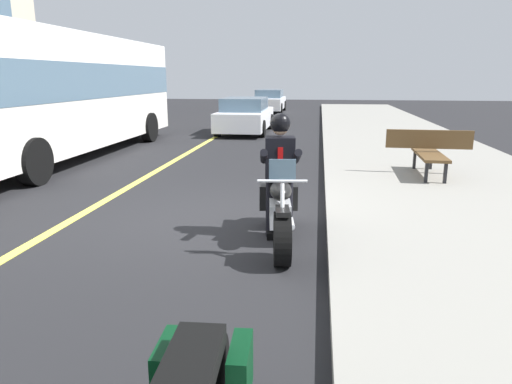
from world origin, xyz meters
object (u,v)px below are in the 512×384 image
(bench_sidewalk, at_px, (429,149))
(car_dark, at_px, (245,116))
(motorcycle_main, at_px, (280,210))
(bus_near, at_px, (57,89))
(rider_main, at_px, (280,165))
(car_silver, at_px, (269,101))

(bench_sidewalk, bearing_deg, car_dark, -147.78)
(motorcycle_main, relative_size, bus_near, 0.20)
(bench_sidewalk, bearing_deg, rider_main, -35.55)
(rider_main, relative_size, car_dark, 0.38)
(car_dark, bearing_deg, car_silver, -178.75)
(rider_main, height_order, car_dark, rider_main)
(rider_main, bearing_deg, car_dark, -168.96)
(rider_main, bearing_deg, car_silver, -173.63)
(car_dark, distance_m, bench_sidewalk, 9.95)
(bench_sidewalk, bearing_deg, motorcycle_main, -34.10)
(rider_main, height_order, bus_near, bus_near)
(car_silver, xyz_separation_m, car_dark, (11.54, 0.25, 0.00))
(motorcycle_main, bearing_deg, car_dark, -169.01)
(motorcycle_main, xyz_separation_m, car_silver, (-24.18, -2.71, 0.24))
(bus_near, distance_m, car_dark, 7.91)
(motorcycle_main, distance_m, car_dark, 12.87)
(motorcycle_main, bearing_deg, bus_near, -132.34)
(rider_main, bearing_deg, bus_near, -131.54)
(rider_main, relative_size, bench_sidewalk, 0.96)
(rider_main, distance_m, bench_sidewalk, 4.96)
(bus_near, relative_size, car_silver, 2.40)
(bus_near, relative_size, car_dark, 2.40)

